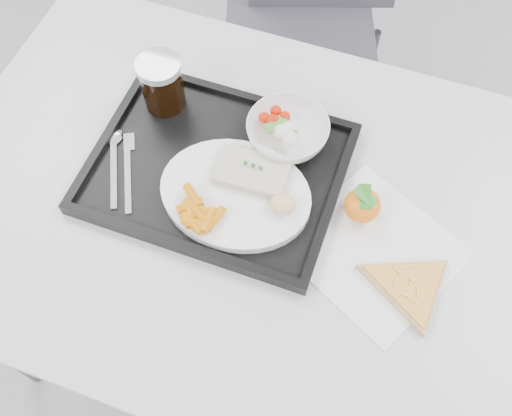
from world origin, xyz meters
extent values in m
cube|color=silver|center=(0.00, 0.30, 0.73)|extent=(1.20, 0.80, 0.03)
cylinder|color=#47474C|center=(-0.54, 0.64, 0.36)|extent=(0.04, 0.04, 0.72)
cylinder|color=#47474C|center=(0.54, 0.64, 0.36)|extent=(0.04, 0.04, 0.72)
cube|color=#3B3B42|center=(-0.11, 0.94, 0.45)|extent=(0.54, 0.54, 0.04)
cylinder|color=#47474C|center=(-0.29, 0.76, 0.21)|extent=(0.03, 0.03, 0.43)
cylinder|color=#47474C|center=(0.07, 0.76, 0.21)|extent=(0.03, 0.03, 0.43)
cylinder|color=#47474C|center=(-0.29, 1.12, 0.21)|extent=(0.03, 0.03, 0.43)
cylinder|color=#47474C|center=(0.07, 1.12, 0.21)|extent=(0.03, 0.03, 0.43)
cube|color=black|center=(-0.10, 0.34, 0.76)|extent=(0.45, 0.35, 0.01)
cube|color=black|center=(-0.10, 0.50, 0.77)|extent=(0.45, 0.02, 0.01)
cube|color=black|center=(-0.10, 0.17, 0.77)|extent=(0.45, 0.02, 0.01)
cube|color=black|center=(0.12, 0.34, 0.77)|extent=(0.02, 0.32, 0.01)
cube|color=black|center=(-0.31, 0.34, 0.77)|extent=(0.02, 0.32, 0.01)
cylinder|color=white|center=(-0.04, 0.29, 0.77)|extent=(0.27, 0.27, 0.02)
cube|color=beige|center=(-0.03, 0.34, 0.79)|extent=(0.13, 0.08, 0.02)
sphere|color=#236B1C|center=(-0.04, 0.34, 0.81)|extent=(0.01, 0.01, 0.01)
sphere|color=#236B1C|center=(-0.03, 0.34, 0.81)|extent=(0.01, 0.01, 0.01)
sphere|color=#236B1C|center=(-0.01, 0.34, 0.81)|extent=(0.01, 0.01, 0.01)
ellipsoid|color=tan|center=(0.04, 0.29, 0.80)|extent=(0.05, 0.04, 0.03)
imported|color=white|center=(0.00, 0.44, 0.79)|extent=(0.15, 0.15, 0.05)
cylinder|color=black|center=(-0.25, 0.44, 0.81)|extent=(0.08, 0.08, 0.10)
cylinder|color=#A5A8AD|center=(-0.25, 0.44, 0.87)|extent=(0.08, 0.08, 0.01)
cube|color=silver|center=(-0.27, 0.26, 0.77)|extent=(0.08, 0.14, 0.00)
ellipsoid|color=silver|center=(-0.30, 0.33, 0.77)|extent=(0.04, 0.05, 0.01)
cube|color=silver|center=(-0.24, 0.26, 0.77)|extent=(0.08, 0.14, 0.00)
cube|color=silver|center=(-0.27, 0.33, 0.77)|extent=(0.04, 0.04, 0.00)
cube|color=white|center=(0.21, 0.28, 0.75)|extent=(0.33, 0.33, 0.00)
ellipsoid|color=#FFA316|center=(0.17, 0.34, 0.79)|extent=(0.07, 0.07, 0.06)
cube|color=#236B1C|center=(0.17, 0.34, 0.81)|extent=(0.03, 0.05, 0.02)
cube|color=#236B1C|center=(0.17, 0.34, 0.81)|extent=(0.05, 0.03, 0.02)
cylinder|color=tan|center=(0.28, 0.23, 0.76)|extent=(0.20, 0.20, 0.01)
cylinder|color=#A8240E|center=(0.28, 0.23, 0.77)|extent=(0.18, 0.18, 0.00)
cube|color=#EABC47|center=(0.27, 0.26, 0.77)|extent=(0.01, 0.01, 0.00)
cube|color=#EABC47|center=(0.28, 0.24, 0.77)|extent=(0.02, 0.01, 0.00)
cube|color=#EABC47|center=(0.26, 0.23, 0.77)|extent=(0.00, 0.02, 0.00)
cube|color=#EABC47|center=(0.28, 0.21, 0.77)|extent=(0.02, 0.00, 0.00)
cube|color=#EABC47|center=(0.28, 0.24, 0.77)|extent=(0.01, 0.02, 0.00)
cube|color=#EABC47|center=(0.29, 0.21, 0.77)|extent=(0.02, 0.01, 0.00)
cube|color=#EABC47|center=(0.30, 0.22, 0.77)|extent=(0.01, 0.02, 0.00)
cube|color=#EABC47|center=(0.26, 0.25, 0.77)|extent=(0.01, 0.01, 0.00)
cylinder|color=orange|center=(-0.10, 0.25, 0.80)|extent=(0.05, 0.04, 0.02)
cylinder|color=orange|center=(-0.09, 0.20, 0.79)|extent=(0.05, 0.03, 0.02)
cylinder|color=orange|center=(-0.09, 0.22, 0.79)|extent=(0.05, 0.04, 0.02)
cylinder|color=orange|center=(-0.08, 0.21, 0.80)|extent=(0.05, 0.02, 0.02)
cylinder|color=orange|center=(-0.09, 0.23, 0.80)|extent=(0.05, 0.02, 0.02)
cylinder|color=orange|center=(-0.10, 0.22, 0.80)|extent=(0.03, 0.05, 0.02)
cylinder|color=orange|center=(-0.10, 0.23, 0.80)|extent=(0.04, 0.04, 0.02)
cylinder|color=orange|center=(-0.08, 0.22, 0.80)|extent=(0.05, 0.04, 0.02)
cylinder|color=orange|center=(-0.05, 0.23, 0.79)|extent=(0.03, 0.05, 0.02)
cylinder|color=orange|center=(-0.06, 0.22, 0.80)|extent=(0.02, 0.05, 0.02)
sphere|color=#BC1C06|center=(-0.01, 0.46, 0.80)|extent=(0.02, 0.02, 0.02)
sphere|color=#BC1C06|center=(-0.04, 0.45, 0.80)|extent=(0.02, 0.02, 0.02)
sphere|color=#BC1C06|center=(-0.03, 0.45, 0.80)|extent=(0.02, 0.02, 0.02)
sphere|color=#BC1C06|center=(-0.03, 0.45, 0.80)|extent=(0.02, 0.02, 0.02)
sphere|color=#BC1C06|center=(-0.03, 0.47, 0.80)|extent=(0.02, 0.02, 0.02)
ellipsoid|color=silver|center=(-0.01, 0.43, 0.80)|extent=(0.03, 0.03, 0.03)
ellipsoid|color=silver|center=(0.01, 0.44, 0.80)|extent=(0.03, 0.03, 0.03)
ellipsoid|color=silver|center=(0.02, 0.42, 0.80)|extent=(0.03, 0.03, 0.03)
ellipsoid|color=silver|center=(0.01, 0.44, 0.80)|extent=(0.03, 0.03, 0.03)
cube|color=#47892C|center=(-0.01, 0.45, 0.80)|extent=(0.03, 0.03, 0.00)
cube|color=#47892C|center=(-0.02, 0.43, 0.80)|extent=(0.03, 0.03, 0.00)
cube|color=#47892C|center=(0.01, 0.43, 0.80)|extent=(0.03, 0.03, 0.00)
camera|label=1|loc=(0.16, -0.17, 1.64)|focal=40.00mm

